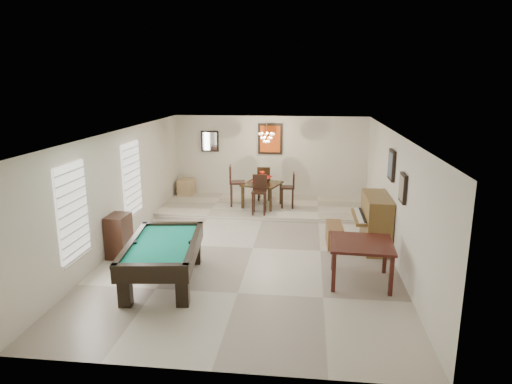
% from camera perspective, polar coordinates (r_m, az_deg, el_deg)
% --- Properties ---
extents(ground_plane, '(6.00, 9.00, 0.02)m').
position_cam_1_polar(ground_plane, '(10.32, -0.38, -7.06)').
color(ground_plane, beige).
extents(wall_back, '(6.00, 0.04, 2.60)m').
position_cam_1_polar(wall_back, '(14.32, 1.77, 4.29)').
color(wall_back, silver).
rests_on(wall_back, ground_plane).
extents(wall_front, '(6.00, 0.04, 2.60)m').
position_cam_1_polar(wall_front, '(5.72, -5.90, -10.73)').
color(wall_front, silver).
rests_on(wall_front, ground_plane).
extents(wall_left, '(0.04, 9.00, 2.60)m').
position_cam_1_polar(wall_left, '(10.70, -16.55, 0.45)').
color(wall_left, silver).
rests_on(wall_left, ground_plane).
extents(wall_right, '(0.04, 9.00, 2.60)m').
position_cam_1_polar(wall_right, '(10.03, 16.88, -0.45)').
color(wall_right, silver).
rests_on(wall_right, ground_plane).
extents(ceiling, '(6.00, 9.00, 0.04)m').
position_cam_1_polar(ceiling, '(9.70, -0.40, 7.49)').
color(ceiling, white).
rests_on(ceiling, wall_back).
extents(dining_step, '(6.00, 2.50, 0.12)m').
position_cam_1_polar(dining_step, '(13.37, 1.29, -1.84)').
color(dining_step, beige).
rests_on(dining_step, ground_plane).
extents(window_left_front, '(0.06, 1.00, 1.70)m').
position_cam_1_polar(window_left_front, '(8.75, -21.95, -2.24)').
color(window_left_front, white).
rests_on(window_left_front, wall_left).
extents(window_left_rear, '(0.06, 1.00, 1.70)m').
position_cam_1_polar(window_left_rear, '(11.21, -15.27, 1.65)').
color(window_left_rear, white).
rests_on(window_left_rear, wall_left).
extents(pool_table, '(1.52, 2.43, 0.76)m').
position_cam_1_polar(pool_table, '(8.70, -11.47, -8.67)').
color(pool_table, black).
rests_on(pool_table, ground_plane).
extents(square_table, '(1.18, 1.18, 0.78)m').
position_cam_1_polar(square_table, '(8.75, 12.94, -8.54)').
color(square_table, '#35120D').
rests_on(square_table, ground_plane).
extents(upright_piano, '(0.80, 1.44, 1.20)m').
position_cam_1_polar(upright_piano, '(10.50, 14.00, -3.61)').
color(upright_piano, brown).
rests_on(upright_piano, ground_plane).
extents(piano_bench, '(0.36, 0.89, 0.49)m').
position_cam_1_polar(piano_bench, '(10.58, 9.75, -5.28)').
color(piano_bench, brown).
rests_on(piano_bench, ground_plane).
extents(apothecary_chest, '(0.40, 0.61, 0.91)m').
position_cam_1_polar(apothecary_chest, '(10.16, -16.76, -5.24)').
color(apothecary_chest, black).
rests_on(apothecary_chest, ground_plane).
extents(dining_table, '(1.21, 1.21, 0.81)m').
position_cam_1_polar(dining_table, '(13.11, 0.76, -0.07)').
color(dining_table, black).
rests_on(dining_table, dining_step).
extents(flower_vase, '(0.18, 0.18, 0.24)m').
position_cam_1_polar(flower_vase, '(12.99, 0.76, 2.17)').
color(flower_vase, '#B5210F').
rests_on(flower_vase, dining_table).
extents(dining_chair_south, '(0.39, 0.39, 1.06)m').
position_cam_1_polar(dining_chair_south, '(12.31, 0.40, -0.38)').
color(dining_chair_south, black).
rests_on(dining_chair_south, dining_step).
extents(dining_chair_north, '(0.39, 0.39, 1.03)m').
position_cam_1_polar(dining_chair_north, '(13.82, 1.02, 1.14)').
color(dining_chair_north, black).
rests_on(dining_chair_north, dining_step).
extents(dining_chair_west, '(0.49, 0.49, 1.18)m').
position_cam_1_polar(dining_chair_west, '(13.14, -2.34, 0.80)').
color(dining_chair_west, black).
rests_on(dining_chair_west, dining_step).
extents(dining_chair_east, '(0.39, 0.39, 1.01)m').
position_cam_1_polar(dining_chair_east, '(13.00, 3.96, 0.24)').
color(dining_chair_east, black).
rests_on(dining_chair_east, dining_step).
extents(corner_bench, '(0.47, 0.58, 0.50)m').
position_cam_1_polar(corner_bench, '(14.64, -8.72, 0.63)').
color(corner_bench, tan).
rests_on(corner_bench, dining_step).
extents(chandelier, '(0.44, 0.44, 0.60)m').
position_cam_1_polar(chandelier, '(12.91, 1.32, 7.28)').
color(chandelier, '#FFE5B2').
rests_on(chandelier, ceiling).
extents(back_painting, '(0.75, 0.06, 0.95)m').
position_cam_1_polar(back_painting, '(14.19, 1.78, 6.65)').
color(back_painting, '#D84C14').
rests_on(back_painting, wall_back).
extents(back_mirror, '(0.55, 0.06, 0.65)m').
position_cam_1_polar(back_mirror, '(14.48, -5.78, 6.34)').
color(back_mirror, white).
rests_on(back_mirror, wall_back).
extents(right_picture_upper, '(0.06, 0.55, 0.65)m').
position_cam_1_polar(right_picture_upper, '(10.19, 16.60, 3.25)').
color(right_picture_upper, slate).
rests_on(right_picture_upper, wall_right).
extents(right_picture_lower, '(0.06, 0.45, 0.55)m').
position_cam_1_polar(right_picture_lower, '(8.98, 17.90, 0.47)').
color(right_picture_lower, gray).
rests_on(right_picture_lower, wall_right).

